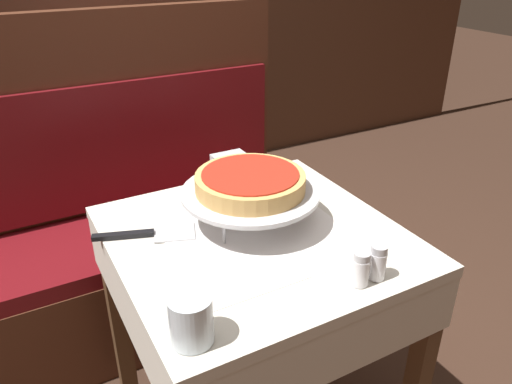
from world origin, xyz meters
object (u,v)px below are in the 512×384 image
object	(u,v)px
condiment_caddy	(138,72)
pizza_server	(149,234)
water_glass_near	(191,319)
salt_shaker	(361,269)
pepper_shaker	(378,262)
dining_table_front	(256,270)
pizza_pan_stand	(250,194)
booth_bench	(133,246)
deep_dish_pizza	(250,182)
dining_table_rear	(124,105)
napkin_holder	(229,168)

from	to	relation	value
condiment_caddy	pizza_server	bearing A→B (deg)	-106.00
water_glass_near	salt_shaker	world-z (taller)	water_glass_near
salt_shaker	pepper_shaker	size ratio (longest dim) A/B	0.97
dining_table_front	pizza_pan_stand	distance (m)	0.20
booth_bench	condiment_caddy	distance (m)	1.04
water_glass_near	deep_dish_pizza	bearing A→B (deg)	47.76
deep_dish_pizza	salt_shaker	world-z (taller)	deep_dish_pizza
dining_table_front	pizza_pan_stand	xyz separation A→B (m)	(0.01, 0.06, 0.20)
dining_table_rear	pepper_shaker	bearing A→B (deg)	-88.64
dining_table_front	water_glass_near	xyz separation A→B (m)	(-0.28, -0.27, 0.16)
salt_shaker	pepper_shaker	world-z (taller)	pepper_shaker
deep_dish_pizza	napkin_holder	size ratio (longest dim) A/B	2.78
dining_table_front	water_glass_near	world-z (taller)	water_glass_near
dining_table_front	pizza_server	bearing A→B (deg)	152.83
booth_bench	salt_shaker	world-z (taller)	booth_bench
dining_table_rear	salt_shaker	world-z (taller)	salt_shaker
dining_table_rear	water_glass_near	bearing A→B (deg)	-101.34
pizza_server	pepper_shaker	distance (m)	0.56
dining_table_front	dining_table_rear	world-z (taller)	dining_table_front
dining_table_front	booth_bench	xyz separation A→B (m)	(-0.15, 0.71, -0.29)
booth_bench	pizza_pan_stand	size ratio (longest dim) A/B	3.79
dining_table_rear	deep_dish_pizza	size ratio (longest dim) A/B	2.66
booth_bench	pizza_server	world-z (taller)	booth_bench
water_glass_near	salt_shaker	xyz separation A→B (m)	(0.38, -0.02, -0.01)
dining_table_rear	pepper_shaker	world-z (taller)	pepper_shaker
dining_table_rear	water_glass_near	world-z (taller)	water_glass_near
booth_bench	pizza_pan_stand	xyz separation A→B (m)	(0.17, -0.65, 0.48)
napkin_holder	pizza_server	bearing A→B (deg)	-149.95
booth_bench	pizza_server	distance (m)	0.72
pepper_shaker	dining_table_rear	bearing A→B (deg)	91.36
salt_shaker	condiment_caddy	distance (m)	1.87
napkin_holder	condiment_caddy	xyz separation A→B (m)	(0.11, 1.29, 0.00)
booth_bench	dining_table_front	bearing A→B (deg)	-77.92
deep_dish_pizza	napkin_holder	bearing A→B (deg)	76.90
condiment_caddy	dining_table_rear	bearing A→B (deg)	157.36
pepper_shaker	condiment_caddy	distance (m)	1.87
dining_table_rear	pizza_server	bearing A→B (deg)	-102.67
salt_shaker	pepper_shaker	bearing A→B (deg)	0.00
dining_table_front	pizza_server	size ratio (longest dim) A/B	2.91
pizza_pan_stand	condiment_caddy	size ratio (longest dim) A/B	1.98
condiment_caddy	salt_shaker	bearing A→B (deg)	-92.58
dining_table_rear	pizza_pan_stand	world-z (taller)	pizza_pan_stand
dining_table_rear	condiment_caddy	distance (m)	0.19
water_glass_near	condiment_caddy	xyz separation A→B (m)	(0.46, 1.86, -0.00)
deep_dish_pizza	dining_table_rear	bearing A→B (deg)	86.99
dining_table_rear	water_glass_near	distance (m)	1.94
dining_table_rear	booth_bench	bearing A→B (deg)	-105.34
salt_shaker	dining_table_front	bearing A→B (deg)	108.68
dining_table_rear	pizza_server	xyz separation A→B (m)	(-0.34, -1.50, 0.13)
deep_dish_pizza	napkin_holder	distance (m)	0.26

